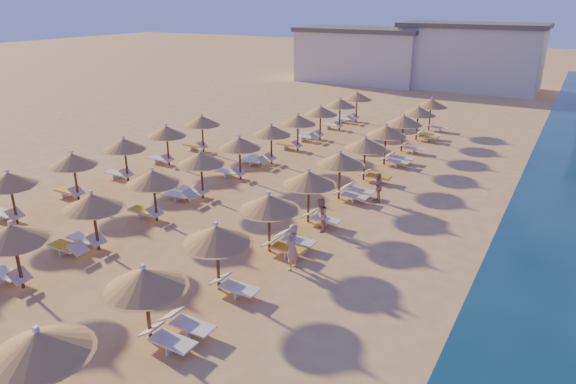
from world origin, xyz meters
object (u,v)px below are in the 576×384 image
Objects in this scene: parasol_row_west at (221,151)px; beachgoer_a at (292,247)px; beachgoer_b at (321,215)px; parasol_row_east at (325,169)px; beachgoer_c at (378,187)px.

parasol_row_west is 21.45× the size of beachgoer_a.
parasol_row_east is at bearing 173.76° from beachgoer_b.
beachgoer_b is at bearing -18.05° from parasol_row_west.
parasol_row_east is at bearing -77.42° from beachgoer_c.
parasol_row_west is 26.44× the size of beachgoer_b.
parasol_row_west is 9.87m from beachgoer_a.
parasol_row_east is 6.30m from beachgoer_a.
parasol_row_east and parasol_row_west have the same top height.
parasol_row_west is at bearing -129.73° from beachgoer_a.
parasol_row_west is 25.93× the size of beachgoer_c.
parasol_row_west reaches higher than beachgoer_a.
beachgoer_a is (7.76, -5.99, -1.19)m from parasol_row_west.
beachgoer_c is (0.96, 4.67, 0.01)m from beachgoer_b.
beachgoer_a is (0.59, -3.66, 0.18)m from beachgoer_b.
parasol_row_east is 1.00× the size of parasol_row_west.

